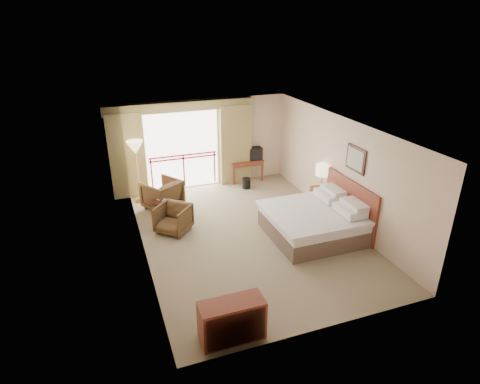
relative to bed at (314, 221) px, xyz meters
name	(u,v)px	position (x,y,z in m)	size (l,w,h in m)	color
floor	(248,234)	(-1.50, 0.60, -0.38)	(7.00, 7.00, 0.00)	#817456
ceiling	(249,127)	(-1.50, 0.60, 2.32)	(7.00, 7.00, 0.00)	white
wall_back	(208,143)	(-1.50, 4.10, 0.97)	(5.00, 5.00, 0.00)	beige
wall_front	(328,262)	(-1.50, -2.90, 0.97)	(5.00, 5.00, 0.00)	beige
wall_left	(139,198)	(-4.00, 0.60, 0.97)	(7.00, 7.00, 0.00)	beige
wall_right	(340,171)	(1.00, 0.60, 0.97)	(7.00, 7.00, 0.00)	beige
balcony_door	(183,150)	(-2.30, 4.08, 0.82)	(2.40, 2.40, 0.00)	white
balcony_railing	(183,163)	(-2.30, 4.06, 0.44)	(2.09, 0.03, 1.02)	#A60E12
curtain_left	(127,156)	(-3.95, 3.95, 0.87)	(1.00, 0.26, 2.50)	olive
curtain_right	(235,145)	(-0.65, 3.95, 0.87)	(1.00, 0.26, 2.50)	olive
valance	(181,106)	(-2.30, 3.98, 2.17)	(4.40, 0.22, 0.28)	olive
hvac_vent	(247,108)	(-0.20, 4.07, 1.97)	(0.50, 0.04, 0.50)	silver
bed	(314,221)	(0.00, 0.00, 0.00)	(2.13, 2.06, 0.97)	brown
headboard	(350,205)	(0.96, 0.00, 0.27)	(0.06, 2.10, 1.30)	maroon
framed_art	(356,159)	(0.97, 0.00, 1.47)	(0.04, 0.72, 0.60)	black
nightstand	(321,199)	(0.87, 1.16, -0.05)	(0.45, 0.54, 0.65)	maroon
table_lamp	(323,170)	(0.87, 1.21, 0.78)	(0.37, 0.37, 0.65)	tan
phone	(323,189)	(0.82, 1.01, 0.31)	(0.20, 0.15, 0.09)	black
desk	(245,164)	(-0.28, 4.00, 0.16)	(1.06, 0.51, 0.70)	maroon
tv	(255,153)	(0.02, 3.95, 0.51)	(0.43, 0.34, 0.39)	black
coffee_maker	(236,157)	(-0.63, 3.95, 0.45)	(0.13, 0.13, 0.27)	black
cup	(241,160)	(-0.48, 3.90, 0.37)	(0.07, 0.07, 0.10)	white
wastebasket	(246,183)	(-0.50, 3.32, -0.21)	(0.26, 0.26, 0.33)	black
armchair_far	(163,208)	(-3.20, 2.77, -0.38)	(0.88, 0.91, 0.83)	#442D18
armchair_near	(174,231)	(-3.18, 1.36, -0.38)	(0.75, 0.77, 0.70)	#442D18
side_table	(160,206)	(-3.37, 2.21, -0.04)	(0.45, 0.45, 0.49)	black
book	(160,201)	(-3.37, 2.21, 0.11)	(0.16, 0.21, 0.02)	white
floor_lamp	(135,150)	(-3.74, 3.44, 1.19)	(0.46, 0.46, 1.82)	tan
dresser	(232,320)	(-2.99, -2.57, -0.02)	(1.08, 0.46, 0.72)	maroon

